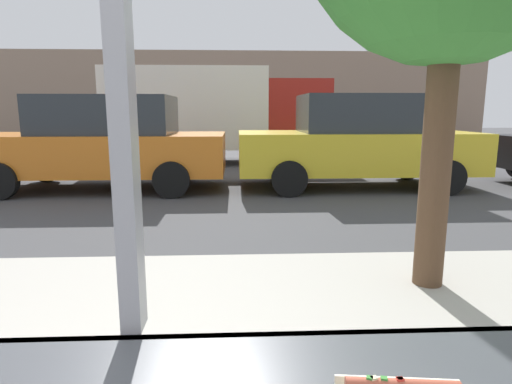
{
  "coord_description": "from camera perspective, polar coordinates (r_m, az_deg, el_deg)",
  "views": [
    {
      "loc": [
        0.26,
        -0.94,
        1.48
      ],
      "look_at": [
        0.42,
        2.4,
        0.85
      ],
      "focal_mm": 30.12,
      "sensor_mm": 36.0,
      "label": 1
    }
  ],
  "objects": [
    {
      "name": "ground_plane",
      "position": [
        9.06,
        -4.29,
        1.21
      ],
      "size": [
        60.0,
        60.0,
        0.0
      ],
      "primitive_type": "plane",
      "color": "#424244"
    },
    {
      "name": "parked_car_orange",
      "position": [
        8.71,
        -19.65,
        6.17
      ],
      "size": [
        4.69,
        2.06,
        1.77
      ],
      "color": "orange",
      "rests_on": "ground"
    },
    {
      "name": "box_truck",
      "position": [
        12.67,
        -5.33,
        10.64
      ],
      "size": [
        6.22,
        2.44,
        2.66
      ],
      "color": "silver",
      "rests_on": "ground"
    },
    {
      "name": "building_facade_far",
      "position": [
        24.15,
        -3.38,
        12.62
      ],
      "size": [
        28.0,
        1.2,
        4.65
      ],
      "primitive_type": "cube",
      "color": "gray",
      "rests_on": "ground"
    },
    {
      "name": "parked_car_yellow",
      "position": [
        8.67,
        13.34,
        6.55
      ],
      "size": [
        4.57,
        2.03,
        1.8
      ],
      "color": "gold",
      "rests_on": "ground"
    },
    {
      "name": "sidewalk_strip",
      "position": [
        2.92,
        -7.87,
        -18.48
      ],
      "size": [
        16.0,
        2.8,
        0.13
      ],
      "primitive_type": "cube",
      "color": "#B2ADA3",
      "rests_on": "ground"
    }
  ]
}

